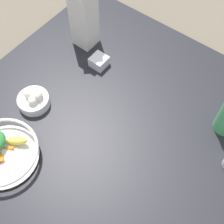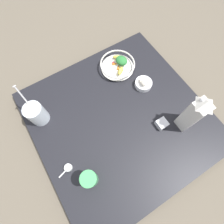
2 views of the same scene
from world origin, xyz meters
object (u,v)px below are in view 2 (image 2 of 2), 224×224
(garlic_bowl, at_px, (144,83))
(spice_jar, at_px, (162,124))
(milk_carton, at_px, (194,114))
(fruit_bowl, at_px, (118,65))
(drinking_cup, at_px, (90,179))
(yogurt_tub, at_px, (36,113))

(garlic_bowl, bearing_deg, spice_jar, 76.38)
(milk_carton, xyz_separation_m, garlic_bowl, (0.05, -0.33, -0.12))
(fruit_bowl, relative_size, spice_jar, 3.89)
(fruit_bowl, xyz_separation_m, garlic_bowl, (-0.06, 0.20, -0.01))
(drinking_cup, bearing_deg, fruit_bowl, -133.70)
(yogurt_tub, xyz_separation_m, spice_jar, (-0.57, 0.40, -0.06))
(fruit_bowl, bearing_deg, spice_jar, 89.88)
(yogurt_tub, distance_m, garlic_bowl, 0.65)
(garlic_bowl, bearing_deg, yogurt_tub, -12.01)
(milk_carton, height_order, spice_jar, milk_carton)
(drinking_cup, xyz_separation_m, garlic_bowl, (-0.55, -0.31, -0.05))
(drinking_cup, bearing_deg, spice_jar, -174.68)
(yogurt_tub, bearing_deg, drinking_cup, 100.69)
(fruit_bowl, height_order, drinking_cup, drinking_cup)
(milk_carton, relative_size, yogurt_tub, 1.16)
(yogurt_tub, xyz_separation_m, drinking_cup, (-0.08, 0.45, -0.00))
(spice_jar, bearing_deg, yogurt_tub, -35.23)
(milk_carton, height_order, yogurt_tub, milk_carton)
(milk_carton, xyz_separation_m, yogurt_tub, (0.68, -0.46, -0.07))
(milk_carton, relative_size, garlic_bowl, 2.79)
(fruit_bowl, bearing_deg, garlic_bowl, 108.02)
(fruit_bowl, bearing_deg, yogurt_tub, 6.11)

